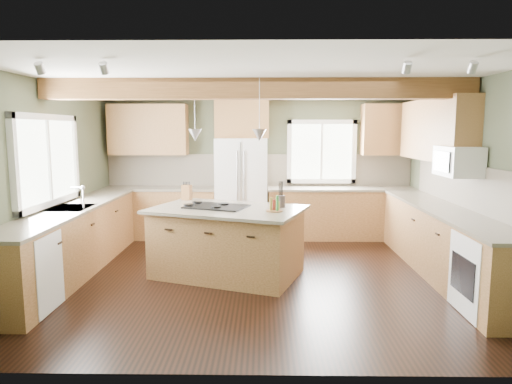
{
  "coord_description": "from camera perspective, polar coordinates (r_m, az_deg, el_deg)",
  "views": [
    {
      "loc": [
        0.08,
        -5.92,
        1.96
      ],
      "look_at": [
        -0.02,
        0.3,
        1.1
      ],
      "focal_mm": 32.0,
      "sensor_mm": 36.0,
      "label": 1
    }
  ],
  "objects": [
    {
      "name": "floor",
      "position": [
        6.24,
        0.12,
        -10.44
      ],
      "size": [
        5.6,
        5.6,
        0.0
      ],
      "primitive_type": "plane",
      "color": "black",
      "rests_on": "ground"
    },
    {
      "name": "ceiling",
      "position": [
        5.96,
        0.13,
        14.04
      ],
      "size": [
        5.6,
        5.6,
        0.0
      ],
      "primitive_type": "plane",
      "rotation": [
        3.14,
        0.0,
        0.0
      ],
      "color": "silver",
      "rests_on": "wall_back"
    },
    {
      "name": "wall_back",
      "position": [
        8.45,
        0.35,
        3.38
      ],
      "size": [
        5.6,
        0.0,
        5.6
      ],
      "primitive_type": "plane",
      "rotation": [
        1.57,
        0.0,
        0.0
      ],
      "color": "#424A34",
      "rests_on": "ground"
    },
    {
      "name": "wall_left",
      "position": [
        6.62,
        -24.91,
        1.42
      ],
      "size": [
        0.0,
        5.0,
        5.0
      ],
      "primitive_type": "plane",
      "rotation": [
        1.57,
        0.0,
        1.57
      ],
      "color": "#424A34",
      "rests_on": "ground"
    },
    {
      "name": "wall_right",
      "position": [
        6.55,
        25.43,
        1.33
      ],
      "size": [
        0.0,
        5.0,
        5.0
      ],
      "primitive_type": "plane",
      "rotation": [
        1.57,
        0.0,
        -1.57
      ],
      "color": "#424A34",
      "rests_on": "ground"
    },
    {
      "name": "ceiling_beam",
      "position": [
        5.99,
        0.13,
        12.76
      ],
      "size": [
        5.55,
        0.26,
        0.26
      ],
      "primitive_type": "cube",
      "color": "#573518",
      "rests_on": "ceiling"
    },
    {
      "name": "soffit_trim",
      "position": [
        8.34,
        0.35,
        11.85
      ],
      "size": [
        5.55,
        0.2,
        0.1
      ],
      "primitive_type": "cube",
      "color": "#573518",
      "rests_on": "ceiling"
    },
    {
      "name": "backsplash_back",
      "position": [
        8.44,
        0.35,
        2.77
      ],
      "size": [
        5.58,
        0.03,
        0.58
      ],
      "primitive_type": "cube",
      "color": "brown",
      "rests_on": "wall_back"
    },
    {
      "name": "backsplash_right",
      "position": [
        6.6,
        25.09,
        0.6
      ],
      "size": [
        0.03,
        3.7,
        0.58
      ],
      "primitive_type": "cube",
      "color": "brown",
      "rests_on": "wall_right"
    },
    {
      "name": "base_cab_back_left",
      "position": [
        8.47,
        -11.88,
        -2.64
      ],
      "size": [
        2.02,
        0.6,
        0.88
      ],
      "primitive_type": "cube",
      "color": "brown",
      "rests_on": "floor"
    },
    {
      "name": "counter_back_left",
      "position": [
        8.4,
        -11.97,
        0.45
      ],
      "size": [
        2.06,
        0.64,
        0.04
      ],
      "primitive_type": "cube",
      "color": "#4E4639",
      "rests_on": "base_cab_back_left"
    },
    {
      "name": "base_cab_back_right",
      "position": [
        8.38,
        10.58,
        -2.72
      ],
      "size": [
        2.62,
        0.6,
        0.88
      ],
      "primitive_type": "cube",
      "color": "brown",
      "rests_on": "floor"
    },
    {
      "name": "counter_back_right",
      "position": [
        8.31,
        10.66,
        0.4
      ],
      "size": [
        2.66,
        0.64,
        0.04
      ],
      "primitive_type": "cube",
      "color": "#4E4639",
      "rests_on": "base_cab_back_right"
    },
    {
      "name": "base_cab_left",
      "position": [
        6.68,
        -21.97,
        -5.86
      ],
      "size": [
        0.6,
        3.7,
        0.88
      ],
      "primitive_type": "cube",
      "color": "brown",
      "rests_on": "floor"
    },
    {
      "name": "counter_left",
      "position": [
        6.59,
        -22.17,
        -1.97
      ],
      "size": [
        0.64,
        3.74,
        0.04
      ],
      "primitive_type": "cube",
      "color": "#4E4639",
      "rests_on": "base_cab_left"
    },
    {
      "name": "base_cab_right",
      "position": [
        6.62,
        22.44,
        -6.01
      ],
      "size": [
        0.6,
        3.7,
        0.88
      ],
      "primitive_type": "cube",
      "color": "brown",
      "rests_on": "floor"
    },
    {
      "name": "counter_right",
      "position": [
        6.53,
        22.65,
        -2.08
      ],
      "size": [
        0.64,
        3.74,
        0.04
      ],
      "primitive_type": "cube",
      "color": "#4E4639",
      "rests_on": "base_cab_right"
    },
    {
      "name": "upper_cab_back_left",
      "position": [
        8.5,
        -13.31,
        7.59
      ],
      "size": [
        1.4,
        0.35,
        0.9
      ],
      "primitive_type": "cube",
      "color": "brown",
      "rests_on": "wall_back"
    },
    {
      "name": "upper_cab_over_fridge",
      "position": [
        8.26,
        -1.76,
        9.18
      ],
      "size": [
        0.96,
        0.35,
        0.7
      ],
      "primitive_type": "cube",
      "color": "brown",
      "rests_on": "wall_back"
    },
    {
      "name": "upper_cab_right",
      "position": [
        7.28,
        21.53,
        7.25
      ],
      "size": [
        0.35,
        2.2,
        0.9
      ],
      "primitive_type": "cube",
      "color": "brown",
      "rests_on": "wall_right"
    },
    {
      "name": "upper_cab_back_corner",
      "position": [
        8.54,
        16.1,
        7.49
      ],
      "size": [
        0.9,
        0.35,
        0.9
      ],
      "primitive_type": "cube",
      "color": "brown",
      "rests_on": "wall_back"
    },
    {
      "name": "window_left",
      "position": [
        6.63,
        -24.69,
        3.61
      ],
      "size": [
        0.04,
        1.6,
        1.05
      ],
      "primitive_type": "cube",
      "color": "white",
      "rests_on": "wall_left"
    },
    {
      "name": "window_back",
      "position": [
        8.48,
        8.17,
        5.01
      ],
      "size": [
        1.1,
        0.04,
        1.0
      ],
      "primitive_type": "cube",
      "color": "white",
      "rests_on": "wall_back"
    },
    {
      "name": "sink",
      "position": [
        6.59,
        -22.18,
        -1.93
      ],
      "size": [
        0.5,
        0.65,
        0.03
      ],
      "primitive_type": "cube",
      "color": "#262628",
      "rests_on": "counter_left"
    },
    {
      "name": "faucet",
      "position": [
        6.5,
        -20.78,
        -0.69
      ],
      "size": [
        0.02,
        0.02,
        0.28
      ],
      "primitive_type": "cylinder",
      "color": "#B2B2B7",
      "rests_on": "sink"
    },
    {
      "name": "dishwasher",
      "position": [
        5.55,
        -27.11,
        -9.02
      ],
      "size": [
        0.6,
        0.6,
        0.84
      ],
      "primitive_type": "cube",
      "color": "white",
      "rests_on": "floor"
    },
    {
      "name": "oven",
      "position": [
        5.48,
        27.36,
        -9.25
      ],
      "size": [
        0.6,
        0.72,
        0.84
      ],
      "primitive_type": "cube",
      "color": "white",
      "rests_on": "floor"
    },
    {
      "name": "microwave",
      "position": [
        6.4,
        23.95,
        3.52
      ],
      "size": [
        0.4,
        0.7,
        0.38
      ],
      "primitive_type": "cube",
      "color": "white",
      "rests_on": "wall_right"
    },
    {
      "name": "pendant_left",
      "position": [
        6.19,
        -7.62,
        7.06
      ],
      "size": [
        0.18,
        0.18,
        0.16
      ],
      "primitive_type": "cone",
      "rotation": [
        3.14,
        0.0,
        0.0
      ],
      "color": "#B2B2B7",
      "rests_on": "ceiling"
    },
    {
      "name": "pendant_right",
      "position": [
        5.81,
        0.42,
        7.09
      ],
      "size": [
        0.18,
        0.18,
        0.16
      ],
      "primitive_type": "cone",
      "rotation": [
        3.14,
        0.0,
        0.0
      ],
      "color": "#B2B2B7",
      "rests_on": "ceiling"
    },
    {
      "name": "refrigerator",
      "position": [
        8.12,
        -1.79,
        0.36
      ],
      "size": [
        0.9,
        0.74,
        1.8
      ],
      "primitive_type": "cube",
      "color": "white",
      "rests_on": "floor"
    },
    {
      "name": "island",
      "position": [
        6.18,
        -3.61,
        -6.39
      ],
      "size": [
        2.1,
        1.67,
        0.88
      ],
      "primitive_type": "cube",
      "rotation": [
        0.0,
        0.0,
        -0.34
      ],
      "color": "brown",
      "rests_on": "floor"
    },
    {
      "name": "island_top",
      "position": [
        6.08,
        -3.65,
        -2.18
      ],
      "size": [
        2.26,
        1.83,
        0.04
      ],
      "primitive_type": "cube",
      "rotation": [
        0.0,
        0.0,
        -0.34
      ],
      "color": "#4E4639",
      "rests_on": "island"
    },
    {
      "name": "cooktop",
      "position": [
        6.14,
        -4.95,
        -1.82
      ],
      "size": [
        0.93,
        0.77,
        0.02
      ],
      "primitive_type": "cube",
      "rotation": [
        0.0,
        0.0,
        -0.34
      ],
      "color": "black",
      "rests_on": "island_top"
    },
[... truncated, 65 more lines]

